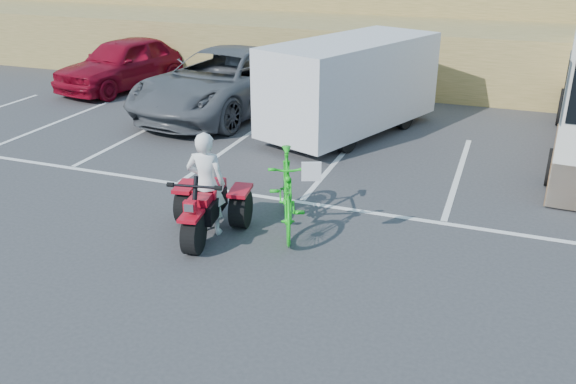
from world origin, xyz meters
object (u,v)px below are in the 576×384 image
(quad_atv_blue, at_px, (306,125))
(cargo_trailer, at_px, (351,84))
(quad_atv_green, at_px, (352,127))
(red_car, at_px, (124,63))
(grey_pickup, at_px, (224,81))
(green_dirt_bike, at_px, (287,191))
(red_trike_atv, at_px, (206,236))
(rider, at_px, (206,184))

(quad_atv_blue, bearing_deg, cargo_trailer, 7.88)
(quad_atv_blue, distance_m, quad_atv_green, 1.26)
(red_car, bearing_deg, grey_pickup, -7.73)
(red_car, distance_m, quad_atv_green, 8.55)
(grey_pickup, xyz_separation_m, quad_atv_green, (3.89, -0.19, -0.89))
(green_dirt_bike, distance_m, grey_pickup, 7.84)
(green_dirt_bike, bearing_deg, cargo_trailer, 72.23)
(grey_pickup, distance_m, red_car, 4.71)
(red_trike_atv, height_order, grey_pickup, grey_pickup)
(rider, distance_m, quad_atv_blue, 6.75)
(red_trike_atv, relative_size, quad_atv_blue, 1.31)
(red_car, xyz_separation_m, quad_atv_blue, (7.11, -2.06, -0.84))
(rider, bearing_deg, cargo_trailer, -106.64)
(rider, xyz_separation_m, green_dirt_bike, (1.21, 0.66, -0.22))
(green_dirt_bike, height_order, cargo_trailer, cargo_trailer)
(grey_pickup, relative_size, red_car, 1.30)
(rider, height_order, red_car, rider)
(rider, distance_m, red_car, 11.58)
(grey_pickup, height_order, quad_atv_blue, grey_pickup)
(rider, xyz_separation_m, red_car, (-7.60, 8.74, -0.06))
(grey_pickup, bearing_deg, red_car, 167.92)
(rider, distance_m, quad_atv_green, 7.07)
(green_dirt_bike, bearing_deg, red_trike_atv, -167.50)
(quad_atv_blue, height_order, quad_atv_green, quad_atv_green)
(quad_atv_blue, bearing_deg, rider, -66.75)
(red_car, relative_size, quad_atv_green, 2.97)
(rider, relative_size, cargo_trailer, 0.33)
(cargo_trailer, bearing_deg, rider, -75.63)
(green_dirt_bike, bearing_deg, red_car, 115.46)
(cargo_trailer, xyz_separation_m, quad_atv_blue, (-1.27, 0.25, -1.29))
(cargo_trailer, bearing_deg, grey_pickup, -169.43)
(red_trike_atv, bearing_deg, quad_atv_blue, 84.60)
(cargo_trailer, bearing_deg, red_car, -174.16)
(red_car, bearing_deg, rider, -37.25)
(rider, bearing_deg, quad_atv_green, -105.67)
(quad_atv_green, bearing_deg, rider, -112.24)
(grey_pickup, bearing_deg, cargo_trailer, -3.32)
(red_trike_atv, bearing_deg, red_car, 120.89)
(green_dirt_bike, height_order, quad_atv_green, green_dirt_bike)
(red_trike_atv, height_order, quad_atv_green, red_trike_atv)
(grey_pickup, xyz_separation_m, quad_atv_blue, (2.67, -0.49, -0.89))
(red_trike_atv, height_order, red_car, red_car)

